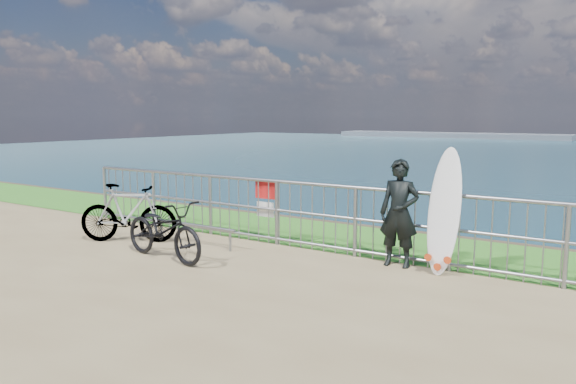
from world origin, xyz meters
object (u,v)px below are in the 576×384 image
Objects in this scene: bicycle_near at (164,230)px; bicycle_far at (128,213)px; surfboard at (444,216)px; surfer at (399,213)px.

bicycle_far reaches higher than bicycle_near.
surfboard is at bearing -107.43° from bicycle_far.
bicycle_far is (-5.23, -1.11, -0.31)m from surfboard.
surfer is 0.67m from surfboard.
bicycle_far is (-4.57, -1.13, -0.28)m from surfer.
bicycle_near is at bearing -157.46° from surfer.
surfboard is at bearing -59.22° from bicycle_near.
surfboard is at bearing -5.82° from surfer.
bicycle_far is at bearing 77.90° from bicycle_near.
bicycle_near is 1.04× the size of bicycle_far.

